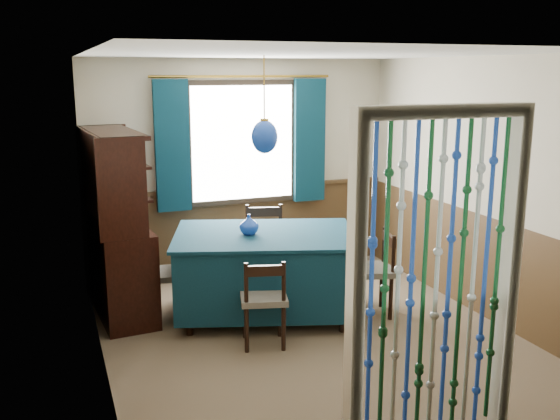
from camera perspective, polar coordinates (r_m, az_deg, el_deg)
name	(u,v)px	position (r m, az deg, el deg)	size (l,w,h in m)	color
floor	(307,333)	(5.85, 2.50, -11.21)	(4.00, 4.00, 0.00)	brown
ceiling	(310,54)	(5.35, 2.77, 14.09)	(4.00, 4.00, 0.00)	silver
wall_back	(241,168)	(7.32, -3.56, 3.86)	(3.60, 3.60, 0.00)	#BBB199
wall_front	(443,266)	(3.77, 14.72, -4.96)	(3.60, 3.60, 0.00)	#BBB199
wall_left	(96,217)	(5.05, -16.51, -0.63)	(4.00, 4.00, 0.00)	#BBB199
wall_right	(478,187)	(6.38, 17.67, 1.99)	(4.00, 4.00, 0.00)	#BBB199
wainscot_back	(243,230)	(7.45, -3.45, -1.87)	(3.60, 3.60, 0.00)	#47311B
wainscot_front	(435,382)	(4.06, 13.99, -15.04)	(3.60, 3.60, 0.00)	#47311B
wainscot_left	(104,308)	(5.27, -15.83, -8.59)	(4.00, 4.00, 0.00)	#47311B
wainscot_right	(472,261)	(6.54, 17.13, -4.48)	(4.00, 4.00, 0.00)	#47311B
window	(242,143)	(7.23, -3.47, 6.15)	(1.32, 0.12, 1.42)	black
doorway	(436,295)	(3.88, 14.04, -7.54)	(1.16, 0.12, 2.18)	silver
dining_table	(265,269)	(6.09, -1.37, -5.40)	(2.01, 1.66, 0.83)	#0A2836
chair_near	(264,299)	(5.45, -1.49, -8.14)	(0.48, 0.47, 0.80)	black
chair_far	(265,246)	(6.86, -1.40, -3.26)	(0.55, 0.54, 0.91)	black
chair_left	(159,275)	(6.14, -11.00, -5.83)	(0.45, 0.46, 0.83)	black
chair_right	(374,270)	(6.21, 8.58, -5.48)	(0.49, 0.50, 0.84)	black
sideboard	(117,251)	(6.38, -14.67, -3.62)	(0.59, 1.42, 1.81)	black
pendant_lamp	(264,137)	(5.82, -1.44, 6.73)	(0.25, 0.25, 0.89)	olive
vase_table	(249,225)	(5.94, -2.86, -1.40)	(0.17, 0.17, 0.18)	navy
bowl_shelf	(122,190)	(6.05, -14.24, 1.79)	(0.23, 0.23, 0.06)	beige
vase_sideboard	(118,209)	(6.52, -14.55, 0.11)	(0.17, 0.17, 0.18)	beige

